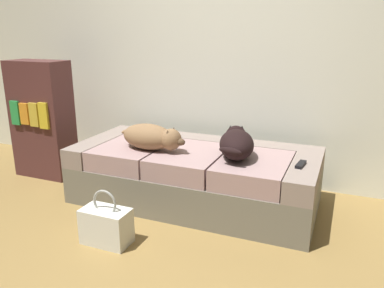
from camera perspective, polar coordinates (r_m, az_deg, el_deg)
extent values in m
plane|color=olive|center=(2.36, -10.46, -18.82)|extent=(10.00, 10.00, 0.00)
cube|color=silver|center=(3.55, 4.71, 17.17)|extent=(6.40, 0.10, 2.80)
cube|color=slate|center=(3.16, 0.35, -5.95)|extent=(1.94, 0.89, 0.30)
cube|color=gray|center=(3.48, -13.00, -0.24)|extent=(0.20, 0.89, 0.15)
cube|color=gray|center=(2.88, 16.61, -4.06)|extent=(0.20, 0.89, 0.15)
cube|color=gray|center=(3.38, 2.56, -0.32)|extent=(1.54, 0.20, 0.15)
cube|color=gray|center=(3.21, -8.82, -1.42)|extent=(0.50, 0.67, 0.15)
cube|color=gray|center=(2.99, -0.37, -2.60)|extent=(0.50, 0.67, 0.15)
cube|color=gray|center=(2.84, 9.22, -3.86)|extent=(0.50, 0.67, 0.15)
ellipsoid|color=olive|center=(3.03, -6.57, 1.10)|extent=(0.46, 0.29, 0.20)
sphere|color=olive|center=(2.92, -3.17, 0.69)|extent=(0.17, 0.17, 0.17)
ellipsoid|color=brown|center=(2.89, -1.90, 0.32)|extent=(0.10, 0.07, 0.06)
cone|color=brown|center=(2.94, -2.73, 2.07)|extent=(0.04, 0.04, 0.05)
cone|color=brown|center=(2.87, -3.65, 1.67)|extent=(0.04, 0.04, 0.05)
ellipsoid|color=olive|center=(3.18, -9.03, 1.93)|extent=(0.14, 0.17, 0.05)
ellipsoid|color=black|center=(2.82, 6.67, -0.05)|extent=(0.38, 0.50, 0.20)
sphere|color=black|center=(3.03, 6.56, 1.18)|extent=(0.17, 0.17, 0.17)
ellipsoid|color=black|center=(3.10, 6.52, 1.37)|extent=(0.09, 0.11, 0.06)
cone|color=black|center=(3.01, 5.72, 2.35)|extent=(0.04, 0.04, 0.05)
cone|color=black|center=(3.01, 7.47, 2.30)|extent=(0.04, 0.04, 0.05)
ellipsoid|color=black|center=(2.63, 5.71, -1.05)|extent=(0.18, 0.08, 0.05)
cube|color=black|center=(2.76, 15.91, -2.94)|extent=(0.06, 0.15, 0.02)
cube|color=silver|center=(2.64, -12.66, -11.86)|extent=(0.32, 0.18, 0.24)
torus|color=#9D9F96|center=(2.56, -12.90, -8.51)|extent=(0.18, 0.02, 0.18)
cube|color=#4F2A29|center=(3.90, -21.41, 3.42)|extent=(0.56, 0.28, 1.10)
cube|color=green|center=(3.90, -24.86, 4.23)|extent=(0.09, 0.02, 0.22)
cube|color=orange|center=(3.81, -23.70, 4.14)|extent=(0.09, 0.02, 0.20)
cube|color=gold|center=(3.74, -22.50, 4.04)|extent=(0.09, 0.02, 0.22)
cube|color=gold|center=(3.66, -21.25, 3.93)|extent=(0.09, 0.02, 0.24)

